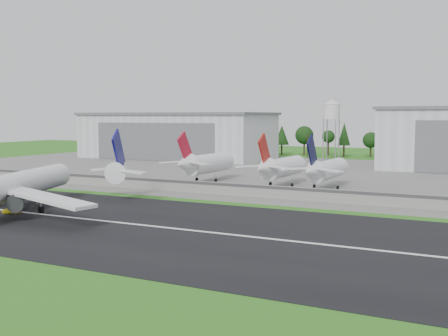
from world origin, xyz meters
The scene contains 14 objects.
ground centered at (0.00, 0.00, 0.00)m, with size 600.00×600.00×0.00m, color #246A19.
runway centered at (0.00, 10.00, 0.05)m, with size 320.00×60.00×0.10m, color black.
runway_centerline centered at (0.00, 10.00, 0.11)m, with size 220.00×1.00×0.02m, color white.
apron centered at (0.00, 120.00, 0.05)m, with size 320.00×150.00×0.10m, color slate.
blast_fence centered at (0.00, 54.99, 1.81)m, with size 240.00×0.61×3.50m.
hangar_west centered at (-80.00, 164.92, 11.63)m, with size 97.00×44.00×23.20m.
water_tower centered at (-5.00, 185.00, 24.55)m, with size 8.40×8.40×29.40m.
utility_poles centered at (0.00, 200.00, 0.00)m, with size 230.00×3.00×12.00m, color black, non-canonical shape.
treeline centered at (0.00, 215.00, 0.00)m, with size 320.00×16.00×22.00m, color black, non-canonical shape.
main_airliner centered at (-24.79, 9.59, 4.89)m, with size 53.83×57.48×18.17m.
ground_vehicle centered at (-24.50, 7.86, 0.69)m, with size 1.96×4.25×1.18m, color yellow.
parked_jet_red_a centered at (-14.61, 76.59, 6.40)m, with size 7.36×31.29×16.92m.
parked_jet_red_b centered at (11.23, 76.57, 6.22)m, with size 7.36×31.29×16.73m.
parked_jet_navy centered at (25.12, 76.55, 6.10)m, with size 7.36×31.29×16.60m.
Camera 1 is at (72.59, -79.19, 21.41)m, focal length 45.00 mm.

